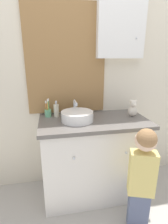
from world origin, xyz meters
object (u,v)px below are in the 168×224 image
Objects in this scene: child_figure at (142,172)px; teddy_bear at (133,108)px; sink_basin at (77,116)px; toothbrush_holder at (48,112)px; soap_dispenser at (56,110)px.

child_figure is 0.64m from teddy_bear.
toothbrush_holder reaches higher than sink_basin.
sink_basin is 2.05× the size of teddy_bear.
toothbrush_holder is at bearing 169.99° from teddy_bear.
toothbrush_holder is at bearing 147.80° from sink_basin.
toothbrush_holder is 1.13× the size of soap_dispenser.
teddy_bear is at bearing -10.01° from toothbrush_holder.
sink_basin is 2.19× the size of soap_dispenser.
soap_dispenser is at bearing 134.23° from child_figure.
teddy_bear is (0.13, 0.51, 0.37)m from child_figure.
sink_basin reaches higher than child_figure.
soap_dispenser is 0.94× the size of teddy_bear.
soap_dispenser is at bearing 140.50° from sink_basin.
toothbrush_holder is 1.06× the size of teddy_bear.
toothbrush_holder is at bearing 137.12° from child_figure.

